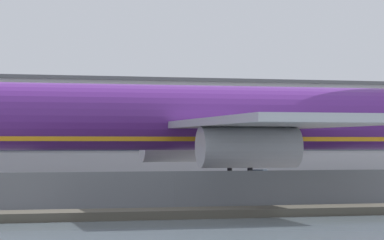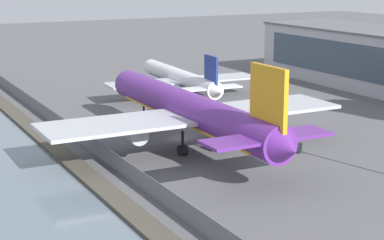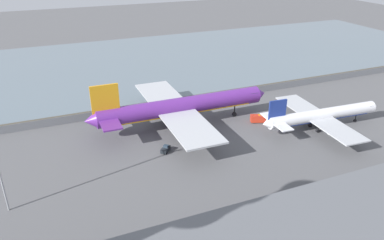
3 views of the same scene
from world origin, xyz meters
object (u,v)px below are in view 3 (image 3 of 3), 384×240
object	(u,v)px
ops_van	(259,118)
cargo_jet_purple	(180,107)
passenger_jet_white	(321,115)
baggage_tug	(166,149)

from	to	relation	value
ops_van	cargo_jet_purple	bearing A→B (deg)	-16.24
cargo_jet_purple	passenger_jet_white	bearing A→B (deg)	155.10
passenger_jet_white	baggage_tug	size ratio (longest dim) A/B	11.67
cargo_jet_purple	passenger_jet_white	world-z (taller)	cargo_jet_purple
cargo_jet_purple	passenger_jet_white	size ratio (longest dim) A/B	1.42
cargo_jet_purple	ops_van	bearing A→B (deg)	163.76
cargo_jet_purple	ops_van	size ratio (longest dim) A/B	10.11
cargo_jet_purple	ops_van	xyz separation A→B (m)	(-23.56, 6.86, -4.89)
baggage_tug	ops_van	xyz separation A→B (m)	(-32.57, -6.13, 0.47)
ops_van	passenger_jet_white	bearing A→B (deg)	143.04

